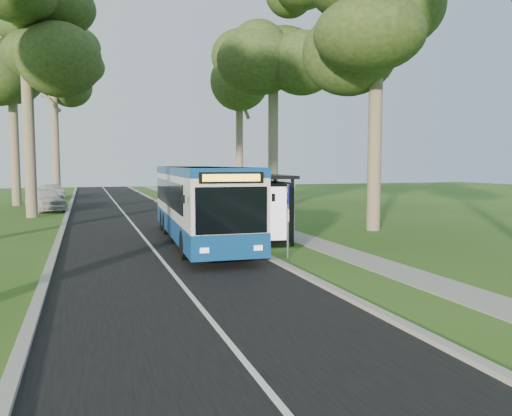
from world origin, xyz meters
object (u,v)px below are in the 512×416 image
Objects in this scene: bus at (199,204)px; car_silver at (51,192)px; bus_stop_sign at (288,212)px; car_white at (45,199)px; bus_shelter at (275,195)px; litter_bin at (246,225)px.

car_silver is (-7.50, 30.62, -0.95)m from bus.
bus_stop_sign is 23.42m from car_white.
bus_stop_sign reaches higher than car_silver.
bus_shelter is 2.70m from litter_bin.
bus reaches higher than bus_stop_sign.
bus is at bearing 164.56° from bus_shelter.
bus_shelter is 0.72× the size of car_white.
litter_bin is 31.20m from car_silver.
litter_bin is at bearing -78.24° from car_white.
bus_shelter is at bearing -75.45° from litter_bin.
bus_shelter is 0.84× the size of car_silver.
bus_stop_sign is at bearing -93.39° from car_silver.
car_white is at bearing 128.79° from bus_stop_sign.
bus is 4.68× the size of bus_stop_sign.
car_white is 13.44m from car_silver.
bus_shelter reaches higher than car_white.
car_white reaches higher than litter_bin.
bus_shelter is at bearing -18.90° from bus.
bus_stop_sign is 3.26m from bus_shelter.
bus_stop_sign is at bearing -85.22° from car_white.
bus_shelter is at bearing -79.91° from car_white.
bus_shelter is 20.93m from car_white.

